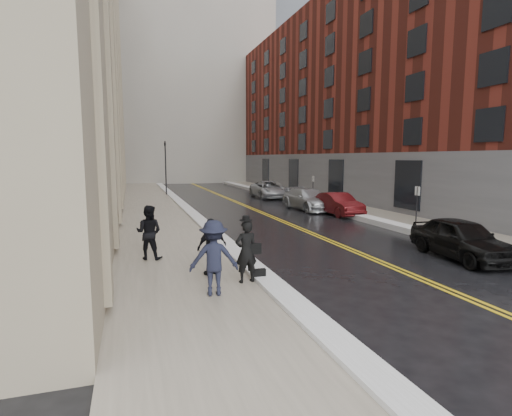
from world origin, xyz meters
TOP-DOWN VIEW (x-y plane):
  - ground at (0.00, 0.00)m, footprint 160.00×160.00m
  - sidewalk_left at (-4.50, 16.00)m, footprint 4.00×64.00m
  - sidewalk_right at (9.00, 16.00)m, footprint 3.00×64.00m
  - lane_stripe_a at (2.38, 16.00)m, footprint 0.12×64.00m
  - lane_stripe_b at (2.62, 16.00)m, footprint 0.12×64.00m
  - snow_ridge_left at (-2.20, 16.00)m, footprint 0.70×60.80m
  - snow_ridge_right at (7.15, 16.00)m, footprint 0.85×60.80m
  - building_right at (17.50, 23.00)m, footprint 14.00×50.00m
  - tower_far_center at (1.00, 56.00)m, footprint 28.00×16.00m
  - tower_far_right at (14.00, 66.00)m, footprint 22.00×18.00m
  - tower_far_left at (-12.00, 72.00)m, footprint 22.00×18.00m
  - traffic_signal at (-2.60, 30.00)m, footprint 0.18×0.15m
  - parking_sign_near at (7.90, 8.00)m, footprint 0.06×0.35m
  - parking_sign_far at (7.90, 20.00)m, footprint 0.06×0.35m
  - car_black at (5.58, 2.73)m, footprint 2.20×4.52m
  - car_maroon at (6.80, 14.00)m, footprint 1.57×4.36m
  - car_silver_near at (6.05, 16.92)m, footprint 2.44×5.32m
  - car_silver_far at (6.25, 25.59)m, footprint 2.78×5.69m
  - pedestrian_main at (-2.80, 1.98)m, footprint 0.70×0.50m
  - pedestrian_a at (-5.29, 5.51)m, footprint 1.13×1.03m
  - pedestrian_b at (-3.87, 1.24)m, footprint 1.35×0.91m
  - pedestrian_c at (-3.57, 2.99)m, footprint 1.09×0.77m

SIDE VIEW (x-z plane):
  - ground at x=0.00m, z-range 0.00..0.00m
  - lane_stripe_a at x=2.38m, z-range 0.00..0.01m
  - lane_stripe_b at x=2.62m, z-range 0.00..0.01m
  - sidewalk_left at x=-4.50m, z-range 0.00..0.15m
  - sidewalk_right at x=9.00m, z-range 0.00..0.15m
  - snow_ridge_left at x=-2.20m, z-range 0.00..0.26m
  - snow_ridge_right at x=7.15m, z-range 0.00..0.30m
  - car_maroon at x=6.80m, z-range 0.00..1.43m
  - car_black at x=5.58m, z-range 0.00..1.49m
  - car_silver_near at x=6.05m, z-range 0.00..1.51m
  - car_silver_far at x=6.25m, z-range 0.00..1.56m
  - pedestrian_c at x=-3.57m, z-range 0.15..1.87m
  - pedestrian_main at x=-2.80m, z-range 0.15..1.93m
  - pedestrian_a at x=-5.29m, z-range 0.15..2.04m
  - pedestrian_b at x=-3.87m, z-range 0.15..2.09m
  - parking_sign_near at x=7.90m, z-range 0.24..2.47m
  - parking_sign_far at x=7.90m, z-range 0.24..2.47m
  - traffic_signal at x=-2.60m, z-range 0.48..5.68m
  - building_right at x=17.50m, z-range 0.00..18.00m
  - tower_far_right at x=14.00m, z-range 0.00..44.00m
  - tower_far_center at x=1.00m, z-range 0.00..52.00m
  - tower_far_left at x=-12.00m, z-range 0.00..60.00m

